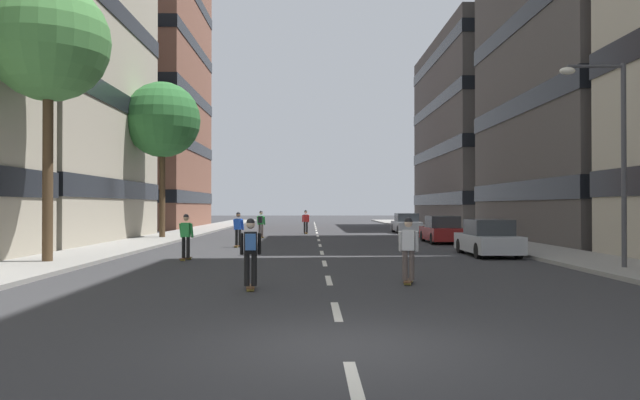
# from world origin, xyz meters

# --- Properties ---
(ground_plane) EXTENTS (184.61, 184.61, 0.00)m
(ground_plane) POSITION_xyz_m (0.00, 30.77, 0.00)
(ground_plane) COLOR #333335
(sidewalk_left) EXTENTS (3.36, 84.61, 0.14)m
(sidewalk_left) POSITION_xyz_m (-9.81, 34.61, 0.07)
(sidewalk_left) COLOR gray
(sidewalk_left) RESTS_ON ground_plane
(sidewalk_right) EXTENTS (3.36, 84.61, 0.14)m
(sidewalk_right) POSITION_xyz_m (9.81, 34.61, 0.07)
(sidewalk_right) COLOR gray
(sidewalk_right) RESTS_ON ground_plane
(lane_markings) EXTENTS (0.16, 72.20, 0.01)m
(lane_markings) POSITION_xyz_m (0.00, 33.00, 0.00)
(lane_markings) COLOR silver
(lane_markings) RESTS_ON ground_plane
(building_left_far) EXTENTS (15.19, 17.64, 28.90)m
(building_left_far) POSITION_xyz_m (-19.02, 49.50, 14.54)
(building_left_far) COLOR brown
(building_left_far) RESTS_ON ground_plane
(building_right_far) EXTENTS (15.19, 22.24, 18.21)m
(building_right_far) POSITION_xyz_m (19.02, 49.50, 9.19)
(building_right_far) COLOR #4C4744
(building_right_far) RESTS_ON ground_plane
(parked_car_near) EXTENTS (1.82, 4.40, 1.52)m
(parked_car_near) POSITION_xyz_m (6.93, 37.85, 0.70)
(parked_car_near) COLOR #B2B7BF
(parked_car_near) RESTS_ON ground_plane
(parked_car_mid) EXTENTS (1.82, 4.40, 1.52)m
(parked_car_mid) POSITION_xyz_m (6.93, 16.25, 0.70)
(parked_car_mid) COLOR #B2B7BF
(parked_car_mid) RESTS_ON ground_plane
(parked_car_far) EXTENTS (1.82, 4.40, 1.52)m
(parked_car_far) POSITION_xyz_m (6.93, 25.15, 0.70)
(parked_car_far) COLOR maroon
(parked_car_far) RESTS_ON ground_plane
(street_tree_near) EXTENTS (4.28, 4.28, 9.95)m
(street_tree_near) POSITION_xyz_m (-9.81, 12.55, 7.90)
(street_tree_near) COLOR #4C3823
(street_tree_near) RESTS_ON sidewalk_left
(street_tree_mid) EXTENTS (4.72, 4.72, 9.73)m
(street_tree_mid) POSITION_xyz_m (-9.81, 29.14, 7.47)
(street_tree_mid) COLOR #4C3823
(street_tree_mid) RESTS_ON sidewalk_left
(streetlamp_right) EXTENTS (2.13, 0.30, 6.50)m
(streetlamp_right) POSITION_xyz_m (9.10, 10.10, 4.14)
(streetlamp_right) COLOR #3F3F44
(streetlamp_right) RESTS_ON sidewalk_right
(skater_0) EXTENTS (0.56, 0.92, 1.78)m
(skater_0) POSITION_xyz_m (-3.71, 30.18, 1.02)
(skater_0) COLOR brown
(skater_0) RESTS_ON ground_plane
(skater_1) EXTENTS (0.56, 0.92, 1.78)m
(skater_1) POSITION_xyz_m (-5.30, 14.38, 0.98)
(skater_1) COLOR brown
(skater_1) RESTS_ON ground_plane
(skater_2) EXTENTS (0.55, 0.91, 1.78)m
(skater_2) POSITION_xyz_m (-2.01, 6.10, 1.02)
(skater_2) COLOR brown
(skater_2) RESTS_ON ground_plane
(skater_3) EXTENTS (0.57, 0.92, 1.78)m
(skater_3) POSITION_xyz_m (2.12, 7.21, 0.98)
(skater_3) COLOR brown
(skater_3) RESTS_ON ground_plane
(skater_4) EXTENTS (0.55, 0.92, 1.78)m
(skater_4) POSITION_xyz_m (-0.86, 36.37, 0.98)
(skater_4) COLOR brown
(skater_4) RESTS_ON ground_plane
(skater_5) EXTENTS (0.57, 0.92, 1.78)m
(skater_5) POSITION_xyz_m (-4.16, 21.71, 0.98)
(skater_5) COLOR brown
(skater_5) RESTS_ON ground_plane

